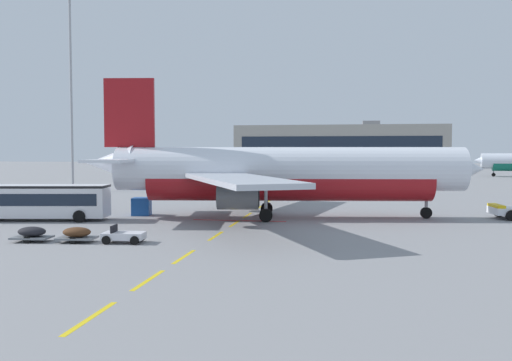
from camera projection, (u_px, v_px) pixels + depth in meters
ground at (467, 204)px, 59.93m from camera, size 400.00×400.00×0.00m
apron_paint_markings at (264, 204)px, 59.44m from camera, size 8.00×92.41×0.01m
airliner_foreground at (282, 173)px, 47.42m from camera, size 34.81×34.33×12.20m
apron_shuttle_bus at (36, 200)px, 45.90m from camera, size 12.31×4.70×3.00m
baggage_train at (77, 234)px, 34.99m from camera, size 8.70×2.30×1.14m
uld_cargo_container at (142, 206)px, 49.61m from camera, size 1.85×1.82×1.60m
apron_light_mast_near at (71, 71)px, 78.22m from camera, size 1.80×1.80×28.39m
terminal_satellite at (340, 146)px, 194.43m from camera, size 73.25×20.07×16.28m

